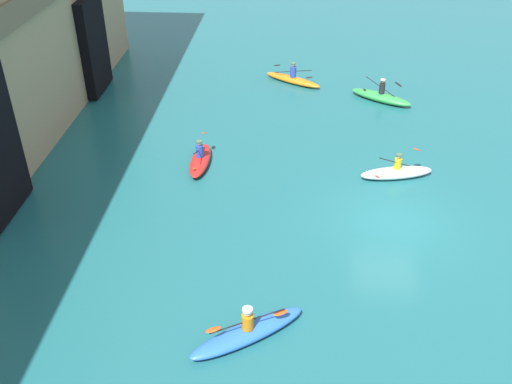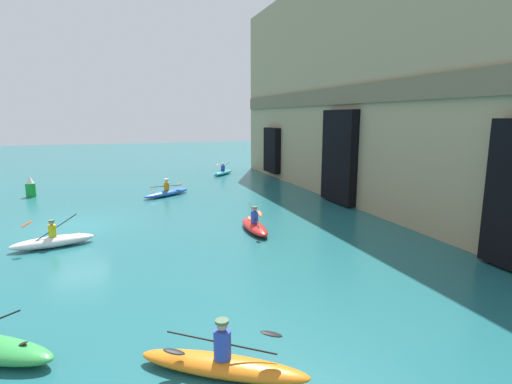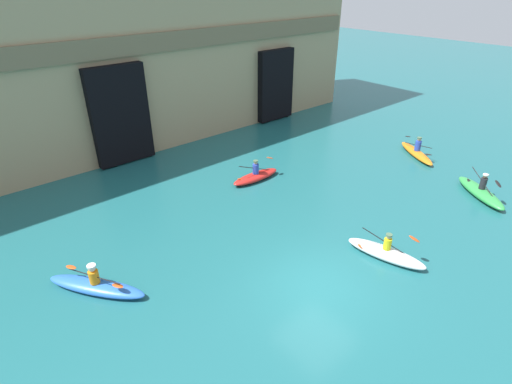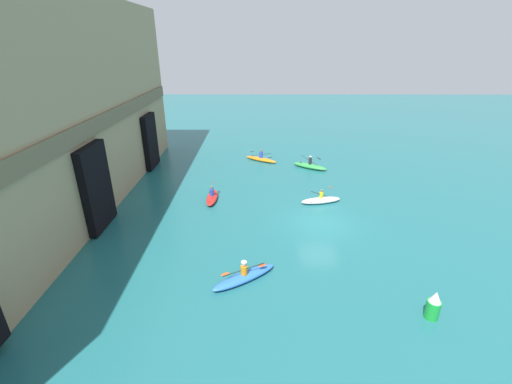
# 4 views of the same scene
# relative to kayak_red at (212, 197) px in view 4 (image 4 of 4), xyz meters

# --- Properties ---
(ground_plane) EXTENTS (120.00, 120.00, 0.00)m
(ground_plane) POSITION_rel_kayak_red_xyz_m (-3.58, -7.54, -0.24)
(ground_plane) COLOR #1E6066
(cliff_bluff) EXTENTS (35.30, 8.19, 13.83)m
(cliff_bluff) POSITION_rel_kayak_red_xyz_m (-3.35, 10.54, 6.64)
(cliff_bluff) COLOR #9E8966
(cliff_bluff) RESTS_ON ground
(kayak_red) EXTENTS (2.82, 0.82, 1.13)m
(kayak_red) POSITION_rel_kayak_red_xyz_m (0.00, 0.00, 0.00)
(kayak_red) COLOR red
(kayak_red) RESTS_ON ground
(kayak_white) EXTENTS (1.39, 3.09, 1.21)m
(kayak_white) POSITION_rel_kayak_red_xyz_m (-0.50, -8.07, -0.00)
(kayak_white) COLOR white
(kayak_white) RESTS_ON ground
(kayak_blue) EXTENTS (2.67, 3.38, 1.10)m
(kayak_blue) POSITION_rel_kayak_red_xyz_m (-9.43, -2.73, -0.02)
(kayak_blue) COLOR blue
(kayak_blue) RESTS_ON ground
(kayak_orange) EXTENTS (2.42, 3.27, 1.15)m
(kayak_orange) POSITION_rel_kayak_red_xyz_m (9.20, -3.77, -0.01)
(kayak_orange) COLOR orange
(kayak_orange) RESTS_ON ground
(kayak_green) EXTENTS (2.51, 3.24, 1.21)m
(kayak_green) POSITION_rel_kayak_red_xyz_m (7.06, -8.33, 0.00)
(kayak_green) COLOR green
(kayak_green) RESTS_ON ground
(marker_buoy) EXTENTS (0.58, 0.58, 1.35)m
(marker_buoy) POSITION_rel_kayak_red_xyz_m (-11.92, -10.88, 0.39)
(marker_buoy) COLOR green
(marker_buoy) RESTS_ON ground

